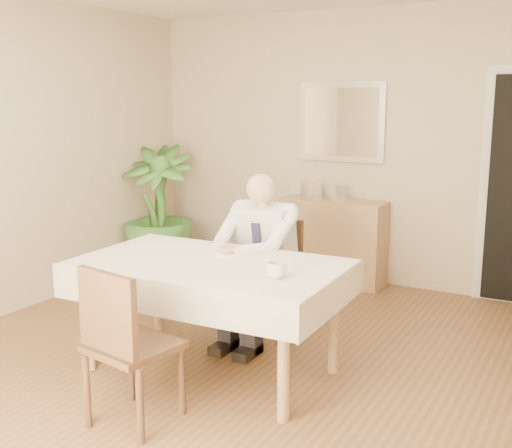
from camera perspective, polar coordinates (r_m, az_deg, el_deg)
The scene contains 16 objects.
room at distance 3.97m, azimuth -2.45°, elevation 4.07°, with size 5.00×5.02×2.60m.
mirror at distance 6.27m, azimuth 7.60°, elevation 9.00°, with size 0.86×0.04×0.76m.
dining_table at distance 4.17m, azimuth -4.11°, elevation -4.48°, with size 1.74×1.06×0.75m.
chair_far at distance 4.95m, azimuth 1.47°, elevation -4.00°, with size 0.45×0.45×0.88m.
chair_near at distance 3.58m, azimuth -11.72°, elevation -9.96°, with size 0.50×0.51×0.92m.
seated_man at distance 4.65m, azimuth -0.14°, elevation -2.45°, with size 0.48×0.72×1.24m.
plate at distance 4.33m, azimuth -2.49°, elevation -2.58°, with size 0.26×0.26×0.02m, color white.
food at distance 4.32m, azimuth -2.49°, elevation -2.30°, with size 0.14×0.14×0.06m, color #8E6241.
knife at distance 4.26m, azimuth -2.45°, elevation -2.59°, with size 0.01×0.01×0.13m, color silver.
fork at distance 4.30m, azimuth -3.37°, elevation -2.46°, with size 0.01×0.01×0.13m, color silver.
coffee_mug at distance 3.76m, azimuth 1.87°, elevation -4.14°, with size 0.12×0.12×0.10m, color white.
sideboard at distance 6.29m, azimuth 6.83°, elevation -1.51°, with size 1.02×0.35×0.81m, color #9B7955.
photo_frame_left at distance 6.37m, azimuth 3.58°, elevation 3.09°, with size 0.10×0.02×0.14m, color silver.
photo_frame_center at distance 6.33m, azimuth 5.43°, elevation 3.01°, with size 0.10×0.02×0.14m, color silver.
photo_frame_right at distance 6.21m, azimuth 7.56°, elevation 2.80°, with size 0.10×0.02×0.14m, color silver.
potted_palm at distance 6.64m, azimuth -8.69°, elevation 1.28°, with size 0.73×0.73×1.30m, color #305F22.
Camera 1 is at (2.05, -3.36, 1.81)m, focal length 45.00 mm.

